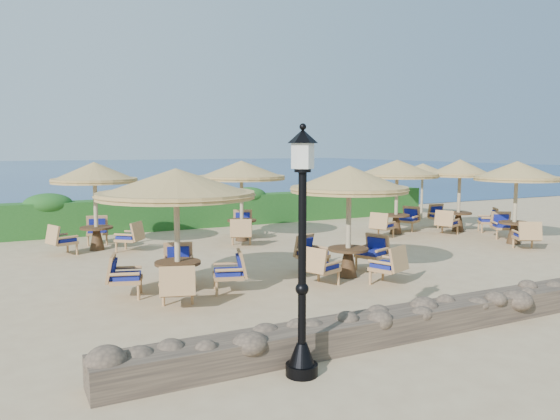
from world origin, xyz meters
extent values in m
plane|color=tan|center=(0.00, 0.00, 0.00)|extent=(120.00, 120.00, 0.00)
plane|color=navy|center=(0.00, 70.00, 0.00)|extent=(160.00, 160.00, 0.00)
cube|color=#174817|center=(0.00, 7.20, 0.60)|extent=(18.00, 0.90, 1.20)
cube|color=brown|center=(0.00, -6.20, 0.22)|extent=(15.00, 0.65, 0.44)
cylinder|color=black|center=(-4.80, -6.80, 0.08)|extent=(0.44, 0.44, 0.16)
cone|color=black|center=(-4.80, -6.80, 0.30)|extent=(0.36, 0.36, 0.30)
cylinder|color=black|center=(-4.80, -6.80, 1.55)|extent=(0.11, 0.11, 2.40)
cylinder|color=silver|center=(-4.80, -6.80, 2.98)|extent=(0.30, 0.30, 0.36)
cone|color=black|center=(-4.80, -6.80, 3.22)|extent=(0.40, 0.40, 0.18)
cylinder|color=tan|center=(7.80, 5.20, 1.10)|extent=(0.10, 0.10, 2.20)
cone|color=olive|center=(7.80, 5.20, 2.18)|extent=(2.30, 2.30, 0.45)
cylinder|color=tan|center=(-5.13, -2.05, 1.20)|extent=(0.12, 0.12, 2.40)
cone|color=olive|center=(-5.13, -2.05, 2.38)|extent=(3.31, 3.31, 0.55)
cylinder|color=olive|center=(-5.13, -2.05, 2.10)|extent=(3.24, 3.24, 0.14)
cylinder|color=#4B311A|center=(-5.13, -2.05, 0.68)|extent=(0.96, 0.96, 0.06)
cone|color=#4B311A|center=(-5.13, -2.05, 0.33)|extent=(0.44, 0.44, 0.64)
cylinder|color=tan|center=(-1.07, -2.35, 1.20)|extent=(0.12, 0.12, 2.40)
cone|color=olive|center=(-1.07, -2.35, 2.38)|extent=(2.80, 2.80, 0.55)
cylinder|color=olive|center=(-1.07, -2.35, 2.10)|extent=(2.74, 2.74, 0.14)
cylinder|color=#4B311A|center=(-1.07, -2.35, 0.68)|extent=(0.96, 0.96, 0.06)
cone|color=#4B311A|center=(-1.07, -2.35, 0.33)|extent=(0.44, 0.44, 0.64)
cylinder|color=tan|center=(6.25, -0.93, 1.20)|extent=(0.12, 0.12, 2.40)
cone|color=olive|center=(6.25, -0.93, 2.38)|extent=(2.65, 2.65, 0.55)
cylinder|color=olive|center=(6.25, -0.93, 2.10)|extent=(2.60, 2.60, 0.14)
cylinder|color=#4B311A|center=(6.25, -0.93, 0.68)|extent=(0.96, 0.96, 0.06)
cone|color=#4B311A|center=(6.25, -0.93, 0.33)|extent=(0.44, 0.44, 0.64)
cylinder|color=tan|center=(-5.89, 3.97, 1.20)|extent=(0.12, 0.12, 2.40)
cone|color=olive|center=(-5.89, 3.97, 2.38)|extent=(2.53, 2.53, 0.55)
cylinder|color=olive|center=(-5.89, 3.97, 2.10)|extent=(2.48, 2.48, 0.14)
cylinder|color=#4B311A|center=(-5.89, 3.97, 0.68)|extent=(0.96, 0.96, 0.06)
cone|color=#4B311A|center=(-5.89, 3.97, 0.33)|extent=(0.44, 0.44, 0.64)
cylinder|color=tan|center=(-1.33, 3.53, 1.20)|extent=(0.12, 0.12, 2.40)
cone|color=olive|center=(-1.33, 3.53, 2.38)|extent=(2.90, 2.90, 0.55)
cylinder|color=olive|center=(-1.33, 3.53, 2.10)|extent=(2.84, 2.84, 0.14)
cylinder|color=#4B311A|center=(-1.33, 3.53, 0.68)|extent=(0.96, 0.96, 0.06)
cone|color=#4B311A|center=(-1.33, 3.53, 0.33)|extent=(0.44, 0.44, 0.64)
cylinder|color=tan|center=(4.11, 2.34, 1.20)|extent=(0.12, 0.12, 2.40)
cone|color=olive|center=(4.11, 2.34, 2.38)|extent=(2.91, 2.91, 0.55)
cylinder|color=olive|center=(4.11, 2.34, 2.10)|extent=(2.85, 2.85, 0.14)
cylinder|color=#4B311A|center=(4.11, 2.34, 0.68)|extent=(0.96, 0.96, 0.06)
cone|color=#4B311A|center=(4.11, 2.34, 0.33)|extent=(0.44, 0.44, 0.64)
cylinder|color=tan|center=(6.60, 1.84, 1.20)|extent=(0.12, 0.12, 2.40)
cone|color=olive|center=(6.60, 1.84, 2.38)|extent=(2.25, 2.25, 0.55)
cylinder|color=olive|center=(6.60, 1.84, 2.10)|extent=(2.20, 2.20, 0.14)
cylinder|color=#4B311A|center=(6.60, 1.84, 0.68)|extent=(0.96, 0.96, 0.06)
cone|color=#4B311A|center=(6.60, 1.84, 0.33)|extent=(0.44, 0.44, 0.64)
camera|label=1|loc=(-8.26, -13.01, 3.07)|focal=35.00mm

